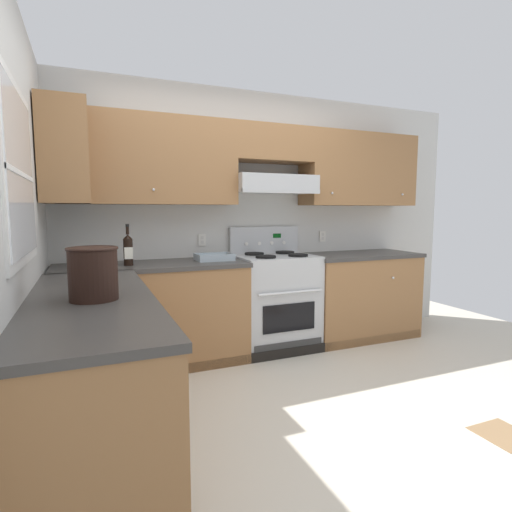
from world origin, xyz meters
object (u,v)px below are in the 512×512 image
at_px(bowl, 214,258).
at_px(paper_towel_roll, 82,258).
at_px(wine_bottle, 128,249).
at_px(bucket, 93,273).
at_px(stove, 275,301).

relative_size(bowl, paper_towel_roll, 2.43).
bearing_deg(paper_towel_roll, wine_bottle, -11.02).
bearing_deg(bucket, wine_bottle, 77.33).
bearing_deg(wine_bottle, stove, 2.29).
relative_size(stove, bowl, 3.63).
height_order(wine_bottle, bowl, wine_bottle).
distance_m(stove, wine_bottle, 1.50).
xyz_separation_m(stove, bowl, (-0.62, 0.01, 0.45)).
xyz_separation_m(bowl, bucket, (-1.05, -1.36, 0.12)).
relative_size(bowl, bucket, 1.22).
bearing_deg(paper_towel_roll, stove, -0.44).
relative_size(stove, bucket, 4.41).
distance_m(bucket, paper_towel_roll, 1.36).
bearing_deg(stove, bowl, 179.08).
bearing_deg(wine_bottle, paper_towel_roll, 168.98).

